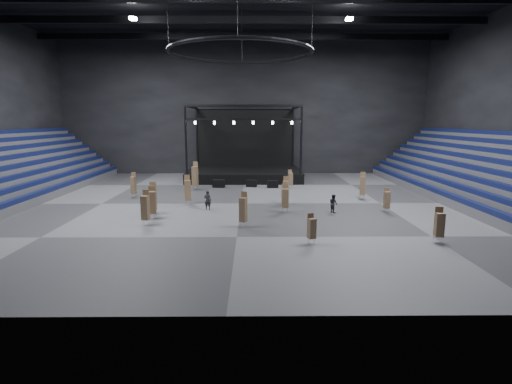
{
  "coord_description": "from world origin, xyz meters",
  "views": [
    {
      "loc": [
        1.01,
        -35.06,
        7.31
      ],
      "look_at": [
        1.3,
        -2.0,
        1.4
      ],
      "focal_mm": 28.0,
      "sensor_mm": 36.0,
      "label": 1
    }
  ],
  "objects_px": {
    "flight_case_right": "(273,184)",
    "chair_stack_4": "(387,200)",
    "chair_stack_5": "(363,185)",
    "chair_stack_7": "(195,176)",
    "chair_stack_6": "(153,198)",
    "chair_stack_8": "(312,228)",
    "stage": "(245,167)",
    "chair_stack_11": "(145,207)",
    "chair_stack_0": "(285,198)",
    "chair_stack_1": "(286,190)",
    "chair_stack_10": "(152,202)",
    "chair_stack_9": "(188,190)",
    "man_center": "(208,200)",
    "flight_case_mid": "(251,183)",
    "chair_stack_13": "(290,179)",
    "flight_case_left": "(219,184)",
    "chair_stack_12": "(133,185)",
    "chair_stack_2": "(243,209)",
    "crew_member": "(333,204)",
    "chair_stack_3": "(439,224)"
  },
  "relations": [
    {
      "from": "chair_stack_1",
      "to": "stage",
      "type": "bearing_deg",
      "value": 114.1
    },
    {
      "from": "chair_stack_7",
      "to": "chair_stack_11",
      "type": "relative_size",
      "value": 1.19
    },
    {
      "from": "flight_case_right",
      "to": "chair_stack_7",
      "type": "distance_m",
      "value": 8.56
    },
    {
      "from": "flight_case_left",
      "to": "chair_stack_6",
      "type": "xyz_separation_m",
      "value": [
        -4.05,
        -13.04,
        0.92
      ]
    },
    {
      "from": "chair_stack_6",
      "to": "chair_stack_8",
      "type": "xyz_separation_m",
      "value": [
        11.35,
        -7.71,
        -0.36
      ]
    },
    {
      "from": "flight_case_mid",
      "to": "flight_case_right",
      "type": "xyz_separation_m",
      "value": [
        2.35,
        -0.63,
        0.01
      ]
    },
    {
      "from": "stage",
      "to": "chair_stack_5",
      "type": "height_order",
      "value": "stage"
    },
    {
      "from": "flight_case_left",
      "to": "chair_stack_4",
      "type": "xyz_separation_m",
      "value": [
        14.58,
        -12.48,
        0.63
      ]
    },
    {
      "from": "flight_case_right",
      "to": "man_center",
      "type": "height_order",
      "value": "man_center"
    },
    {
      "from": "chair_stack_2",
      "to": "chair_stack_10",
      "type": "height_order",
      "value": "chair_stack_10"
    },
    {
      "from": "stage",
      "to": "chair_stack_6",
      "type": "relative_size",
      "value": 5.39
    },
    {
      "from": "flight_case_right",
      "to": "chair_stack_4",
      "type": "height_order",
      "value": "chair_stack_4"
    },
    {
      "from": "chair_stack_4",
      "to": "chair_stack_7",
      "type": "distance_m",
      "value": 20.2
    },
    {
      "from": "chair_stack_12",
      "to": "chair_stack_0",
      "type": "bearing_deg",
      "value": -17.64
    },
    {
      "from": "chair_stack_2",
      "to": "chair_stack_3",
      "type": "bearing_deg",
      "value": 4.91
    },
    {
      "from": "chair_stack_2",
      "to": "chair_stack_4",
      "type": "bearing_deg",
      "value": 43.35
    },
    {
      "from": "chair_stack_2",
      "to": "stage",
      "type": "bearing_deg",
      "value": 113.58
    },
    {
      "from": "chair_stack_5",
      "to": "chair_stack_7",
      "type": "relative_size",
      "value": 0.85
    },
    {
      "from": "flight_case_right",
      "to": "chair_stack_6",
      "type": "height_order",
      "value": "chair_stack_6"
    },
    {
      "from": "stage",
      "to": "chair_stack_1",
      "type": "xyz_separation_m",
      "value": [
        3.94,
        -16.63,
        -0.16
      ]
    },
    {
      "from": "chair_stack_5",
      "to": "chair_stack_7",
      "type": "distance_m",
      "value": 17.36
    },
    {
      "from": "chair_stack_2",
      "to": "chair_stack_13",
      "type": "distance_m",
      "value": 16.74
    },
    {
      "from": "chair_stack_11",
      "to": "chair_stack_12",
      "type": "relative_size",
      "value": 1.05
    },
    {
      "from": "chair_stack_10",
      "to": "chair_stack_8",
      "type": "bearing_deg",
      "value": -40.7
    },
    {
      "from": "chair_stack_8",
      "to": "flight_case_right",
      "type": "bearing_deg",
      "value": 73.11
    },
    {
      "from": "flight_case_right",
      "to": "man_center",
      "type": "distance_m",
      "value": 12.55
    },
    {
      "from": "chair_stack_7",
      "to": "chair_stack_13",
      "type": "bearing_deg",
      "value": 20.25
    },
    {
      "from": "chair_stack_1",
      "to": "chair_stack_9",
      "type": "bearing_deg",
      "value": -168.06
    },
    {
      "from": "stage",
      "to": "chair_stack_4",
      "type": "distance_m",
      "value": 23.2
    },
    {
      "from": "flight_case_right",
      "to": "chair_stack_2",
      "type": "bearing_deg",
      "value": -99.9
    },
    {
      "from": "crew_member",
      "to": "stage",
      "type": "bearing_deg",
      "value": -2.63
    },
    {
      "from": "chair_stack_1",
      "to": "chair_stack_9",
      "type": "relative_size",
      "value": 0.95
    },
    {
      "from": "chair_stack_9",
      "to": "chair_stack_13",
      "type": "xyz_separation_m",
      "value": [
        9.83,
        8.58,
        -0.27
      ]
    },
    {
      "from": "chair_stack_13",
      "to": "man_center",
      "type": "distance_m",
      "value": 13.14
    },
    {
      "from": "chair_stack_0",
      "to": "chair_stack_1",
      "type": "xyz_separation_m",
      "value": [
        0.32,
        3.29,
        0.05
      ]
    },
    {
      "from": "flight_case_left",
      "to": "chair_stack_0",
      "type": "xyz_separation_m",
      "value": [
        6.37,
        -12.44,
        0.8
      ]
    },
    {
      "from": "chair_stack_6",
      "to": "crew_member",
      "type": "distance_m",
      "value": 14.36
    },
    {
      "from": "chair_stack_5",
      "to": "man_center",
      "type": "height_order",
      "value": "chair_stack_5"
    },
    {
      "from": "stage",
      "to": "chair_stack_8",
      "type": "height_order",
      "value": "stage"
    },
    {
      "from": "flight_case_right",
      "to": "chair_stack_13",
      "type": "distance_m",
      "value": 2.08
    },
    {
      "from": "chair_stack_10",
      "to": "chair_stack_11",
      "type": "distance_m",
      "value": 1.83
    },
    {
      "from": "chair_stack_6",
      "to": "chair_stack_9",
      "type": "xyz_separation_m",
      "value": [
        2.12,
        3.71,
        0.0
      ]
    },
    {
      "from": "chair_stack_0",
      "to": "chair_stack_10",
      "type": "xyz_separation_m",
      "value": [
        -10.13,
        -2.0,
        0.09
      ]
    },
    {
      "from": "flight_case_left",
      "to": "chair_stack_13",
      "type": "relative_size",
      "value": 0.64
    },
    {
      "from": "chair_stack_4",
      "to": "chair_stack_13",
      "type": "xyz_separation_m",
      "value": [
        -6.67,
        11.73,
        0.02
      ]
    },
    {
      "from": "chair_stack_8",
      "to": "chair_stack_12",
      "type": "height_order",
      "value": "chair_stack_12"
    },
    {
      "from": "chair_stack_7",
      "to": "chair_stack_11",
      "type": "bearing_deg",
      "value": -79.58
    },
    {
      "from": "chair_stack_2",
      "to": "chair_stack_0",
      "type": "bearing_deg",
      "value": 75.94
    },
    {
      "from": "chair_stack_2",
      "to": "chair_stack_9",
      "type": "distance_m",
      "value": 9.01
    },
    {
      "from": "flight_case_mid",
      "to": "chair_stack_3",
      "type": "distance_m",
      "value": 23.91
    }
  ]
}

